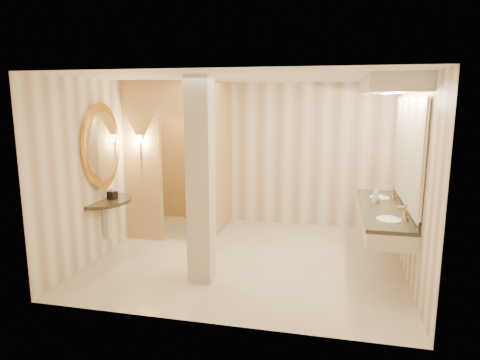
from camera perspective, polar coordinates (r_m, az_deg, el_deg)
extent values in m
plane|color=white|center=(6.67, 1.12, -10.33)|extent=(4.50, 4.50, 0.00)
plane|color=white|center=(6.23, 1.21, 13.52)|extent=(4.50, 4.50, 0.00)
cube|color=white|center=(8.26, 3.96, 3.45)|extent=(4.50, 0.02, 2.70)
cube|color=white|center=(4.41, -4.08, -3.09)|extent=(4.50, 0.02, 2.70)
cube|color=white|center=(7.11, -16.91, 1.80)|extent=(0.02, 4.00, 2.70)
cube|color=white|center=(6.27, 21.76, 0.33)|extent=(0.02, 4.00, 2.70)
cube|color=#DFC175|center=(7.70, -2.81, 2.92)|extent=(0.10, 1.50, 2.70)
cube|color=#DFC175|center=(7.39, -12.82, 2.33)|extent=(0.65, 0.10, 2.70)
cube|color=#DFC175|center=(7.03, -7.75, 10.67)|extent=(0.80, 0.10, 0.60)
cube|color=beige|center=(7.42, -4.97, 0.25)|extent=(0.41, 0.73, 2.10)
cylinder|color=gold|center=(7.31, -13.12, 3.81)|extent=(0.03, 0.03, 0.30)
cone|color=beige|center=(7.28, -13.19, 5.37)|extent=(0.14, 0.14, 0.14)
cube|color=beige|center=(6.53, 18.54, -4.64)|extent=(0.60, 2.34, 0.24)
cube|color=black|center=(6.50, 18.60, -3.62)|extent=(0.64, 2.38, 0.05)
cube|color=black|center=(6.52, 21.09, -3.11)|extent=(0.03, 2.34, 0.10)
ellipsoid|color=white|center=(5.89, 19.19, -5.32)|extent=(0.40, 0.44, 0.15)
cylinder|color=gold|center=(5.89, 21.20, -4.16)|extent=(0.03, 0.03, 0.22)
ellipsoid|color=white|center=(7.12, 18.10, -2.53)|extent=(0.40, 0.44, 0.15)
cylinder|color=gold|center=(7.11, 19.76, -1.57)|extent=(0.03, 0.03, 0.22)
cube|color=white|center=(6.38, 21.52, 3.71)|extent=(0.03, 2.34, 1.40)
cube|color=beige|center=(6.31, 19.57, 11.87)|extent=(0.75, 2.54, 0.22)
cylinder|color=black|center=(6.94, -17.75, -2.67)|extent=(1.00, 1.00, 0.05)
cube|color=beige|center=(6.99, -17.33, -5.09)|extent=(0.10, 0.10, 0.60)
cylinder|color=gold|center=(6.79, -18.02, 4.31)|extent=(0.07, 1.00, 1.00)
cylinder|color=white|center=(6.77, -17.73, 4.31)|extent=(0.02, 0.80, 0.80)
cube|color=beige|center=(5.57, -5.25, -0.17)|extent=(0.31, 0.31, 2.70)
cube|color=black|center=(6.90, -16.65, -1.96)|extent=(0.14, 0.14, 0.12)
imported|color=white|center=(8.00, -4.76, -3.74)|extent=(0.51, 0.82, 0.80)
imported|color=beige|center=(6.68, 17.48, -2.36)|extent=(0.08, 0.08, 0.13)
imported|color=silver|center=(6.80, 17.78, -2.16)|extent=(0.12, 0.12, 0.13)
imported|color=#C6B28C|center=(6.78, 17.68, -1.76)|extent=(0.11, 0.11, 0.23)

